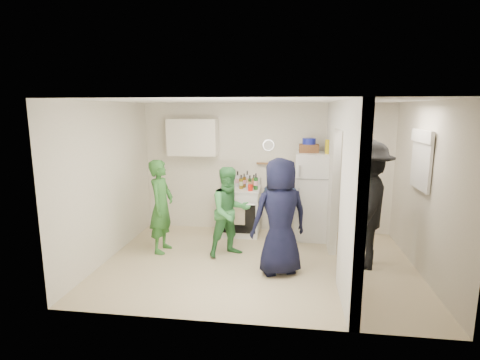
# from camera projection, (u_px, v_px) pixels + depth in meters

# --- Properties ---
(floor) EXTENTS (4.80, 4.80, 0.00)m
(floor) POSITION_uv_depth(u_px,v_px,m) (258.00, 263.00, 5.87)
(floor) COLOR #C2B189
(floor) RESTS_ON ground
(wall_back) EXTENTS (4.80, 0.00, 4.80)m
(wall_back) POSITION_uv_depth(u_px,v_px,m) (266.00, 168.00, 7.29)
(wall_back) COLOR silver
(wall_back) RESTS_ON floor
(wall_front) EXTENTS (4.80, 0.00, 4.80)m
(wall_front) POSITION_uv_depth(u_px,v_px,m) (245.00, 217.00, 3.98)
(wall_front) COLOR silver
(wall_front) RESTS_ON floor
(wall_left) EXTENTS (0.00, 3.40, 3.40)m
(wall_left) POSITION_uv_depth(u_px,v_px,m) (108.00, 181.00, 5.95)
(wall_left) COLOR silver
(wall_left) RESTS_ON floor
(wall_right) EXTENTS (0.00, 3.40, 3.40)m
(wall_right) POSITION_uv_depth(u_px,v_px,m) (426.00, 190.00, 5.32)
(wall_right) COLOR silver
(wall_right) RESTS_ON floor
(ceiling) EXTENTS (4.80, 4.80, 0.00)m
(ceiling) POSITION_uv_depth(u_px,v_px,m) (259.00, 101.00, 5.40)
(ceiling) COLOR white
(ceiling) RESTS_ON wall_back
(partition_pier_back) EXTENTS (0.12, 1.20, 2.50)m
(partition_pier_back) POSITION_uv_depth(u_px,v_px,m) (332.00, 175.00, 6.55)
(partition_pier_back) COLOR silver
(partition_pier_back) RESTS_ON floor
(partition_pier_front) EXTENTS (0.12, 1.20, 2.50)m
(partition_pier_front) POSITION_uv_depth(u_px,v_px,m) (352.00, 207.00, 4.41)
(partition_pier_front) COLOR silver
(partition_pier_front) RESTS_ON floor
(partition_header) EXTENTS (0.12, 1.00, 0.40)m
(partition_header) POSITION_uv_depth(u_px,v_px,m) (344.00, 115.00, 5.28)
(partition_header) COLOR silver
(partition_header) RESTS_ON partition_pier_back
(stove) EXTENTS (0.76, 0.63, 0.90)m
(stove) POSITION_uv_depth(u_px,v_px,m) (240.00, 211.00, 7.18)
(stove) COLOR white
(stove) RESTS_ON floor
(upper_cabinet) EXTENTS (0.95, 0.34, 0.70)m
(upper_cabinet) POSITION_uv_depth(u_px,v_px,m) (193.00, 137.00, 7.18)
(upper_cabinet) COLOR silver
(upper_cabinet) RESTS_ON wall_back
(fridge) EXTENTS (0.66, 0.64, 1.60)m
(fridge) POSITION_uv_depth(u_px,v_px,m) (313.00, 196.00, 6.90)
(fridge) COLOR white
(fridge) RESTS_ON floor
(wicker_basket) EXTENTS (0.35, 0.25, 0.15)m
(wicker_basket) POSITION_uv_depth(u_px,v_px,m) (309.00, 148.00, 6.80)
(wicker_basket) COLOR brown
(wicker_basket) RESTS_ON fridge
(blue_bowl) EXTENTS (0.24, 0.24, 0.11)m
(blue_bowl) POSITION_uv_depth(u_px,v_px,m) (309.00, 141.00, 6.78)
(blue_bowl) COLOR navy
(blue_bowl) RESTS_ON wicker_basket
(yellow_cup_stack_top) EXTENTS (0.09, 0.09, 0.25)m
(yellow_cup_stack_top) POSITION_uv_depth(u_px,v_px,m) (328.00, 147.00, 6.61)
(yellow_cup_stack_top) COLOR yellow
(yellow_cup_stack_top) RESTS_ON fridge
(wall_clock) EXTENTS (0.22, 0.02, 0.22)m
(wall_clock) POSITION_uv_depth(u_px,v_px,m) (269.00, 145.00, 7.18)
(wall_clock) COLOR white
(wall_clock) RESTS_ON wall_back
(spice_shelf) EXTENTS (0.35, 0.08, 0.03)m
(spice_shelf) POSITION_uv_depth(u_px,v_px,m) (266.00, 163.00, 7.22)
(spice_shelf) COLOR olive
(spice_shelf) RESTS_ON wall_back
(nook_window) EXTENTS (0.03, 0.70, 0.80)m
(nook_window) POSITION_uv_depth(u_px,v_px,m) (423.00, 160.00, 5.44)
(nook_window) COLOR black
(nook_window) RESTS_ON wall_right
(nook_window_frame) EXTENTS (0.04, 0.76, 0.86)m
(nook_window_frame) POSITION_uv_depth(u_px,v_px,m) (422.00, 160.00, 5.45)
(nook_window_frame) COLOR white
(nook_window_frame) RESTS_ON wall_right
(nook_valance) EXTENTS (0.04, 0.82, 0.18)m
(nook_valance) POSITION_uv_depth(u_px,v_px,m) (422.00, 136.00, 5.38)
(nook_valance) COLOR white
(nook_valance) RESTS_ON wall_right
(yellow_cup_stack_stove) EXTENTS (0.09, 0.09, 0.25)m
(yellow_cup_stack_stove) POSITION_uv_depth(u_px,v_px,m) (232.00, 184.00, 6.87)
(yellow_cup_stack_stove) COLOR #EFAA14
(yellow_cup_stack_stove) RESTS_ON stove
(red_cup) EXTENTS (0.09, 0.09, 0.12)m
(red_cup) POSITION_uv_depth(u_px,v_px,m) (250.00, 188.00, 6.86)
(red_cup) COLOR red
(red_cup) RESTS_ON stove
(person_green_left) EXTENTS (0.41, 0.60, 1.57)m
(person_green_left) POSITION_uv_depth(u_px,v_px,m) (161.00, 206.00, 6.25)
(person_green_left) COLOR #32752F
(person_green_left) RESTS_ON floor
(person_green_center) EXTENTS (0.91, 0.87, 1.48)m
(person_green_center) POSITION_uv_depth(u_px,v_px,m) (230.00, 212.00, 6.08)
(person_green_center) COLOR #3B873E
(person_green_center) RESTS_ON floor
(person_denim) EXTENTS (0.95, 0.78, 1.51)m
(person_denim) POSITION_uv_depth(u_px,v_px,m) (280.00, 205.00, 6.41)
(person_denim) COLOR #344D72
(person_denim) RESTS_ON floor
(person_navy) EXTENTS (0.99, 0.83, 1.72)m
(person_navy) POSITION_uv_depth(u_px,v_px,m) (280.00, 217.00, 5.39)
(person_navy) COLOR black
(person_navy) RESTS_ON floor
(person_nook) EXTENTS (1.01, 1.40, 1.95)m
(person_nook) POSITION_uv_depth(u_px,v_px,m) (366.00, 205.00, 5.61)
(person_nook) COLOR black
(person_nook) RESTS_ON floor
(bottle_a) EXTENTS (0.07, 0.07, 0.31)m
(bottle_a) POSITION_uv_depth(u_px,v_px,m) (226.00, 179.00, 7.21)
(bottle_a) COLOR brown
(bottle_a) RESTS_ON stove
(bottle_b) EXTENTS (0.06, 0.06, 0.25)m
(bottle_b) POSITION_uv_depth(u_px,v_px,m) (231.00, 182.00, 7.00)
(bottle_b) COLOR #17461F
(bottle_b) RESTS_ON stove
(bottle_c) EXTENTS (0.08, 0.08, 0.30)m
(bottle_c) POSITION_uv_depth(u_px,v_px,m) (238.00, 179.00, 7.20)
(bottle_c) COLOR silver
(bottle_c) RESTS_ON stove
(bottle_d) EXTENTS (0.08, 0.08, 0.27)m
(bottle_d) POSITION_uv_depth(u_px,v_px,m) (241.00, 182.00, 7.00)
(bottle_d) COLOR brown
(bottle_d) RESTS_ON stove
(bottle_e) EXTENTS (0.06, 0.06, 0.31)m
(bottle_e) POSITION_uv_depth(u_px,v_px,m) (247.00, 179.00, 7.22)
(bottle_e) COLOR silver
(bottle_e) RESTS_ON stove
(bottle_f) EXTENTS (0.07, 0.07, 0.25)m
(bottle_f) POSITION_uv_depth(u_px,v_px,m) (250.00, 182.00, 7.05)
(bottle_f) COLOR #1E3714
(bottle_f) RESTS_ON stove
(bottle_g) EXTENTS (0.08, 0.08, 0.24)m
(bottle_g) POSITION_uv_depth(u_px,v_px,m) (254.00, 181.00, 7.16)
(bottle_g) COLOR olive
(bottle_g) RESTS_ON stove
(bottle_h) EXTENTS (0.07, 0.07, 0.27)m
(bottle_h) POSITION_uv_depth(u_px,v_px,m) (222.00, 182.00, 6.98)
(bottle_h) COLOR #A2A9AD
(bottle_h) RESTS_ON stove
(bottle_i) EXTENTS (0.07, 0.07, 0.27)m
(bottle_i) POSITION_uv_depth(u_px,v_px,m) (244.00, 180.00, 7.15)
(bottle_i) COLOR #57380F
(bottle_i) RESTS_ON stove
(bottle_j) EXTENTS (0.08, 0.08, 0.31)m
(bottle_j) POSITION_uv_depth(u_px,v_px,m) (256.00, 181.00, 6.94)
(bottle_j) COLOR #1B501B
(bottle_j) RESTS_ON stove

